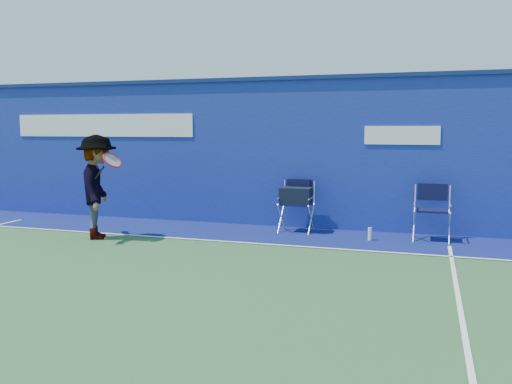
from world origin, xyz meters
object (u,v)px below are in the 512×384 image
(directors_chair_left, at_px, (296,210))
(tennis_player, at_px, (98,187))
(directors_chair_right, at_px, (431,223))
(water_bottle, at_px, (370,234))

(directors_chair_left, xyz_separation_m, tennis_player, (-3.34, -1.75, 0.52))
(directors_chair_right, xyz_separation_m, tennis_player, (-5.89, -1.66, 0.64))
(directors_chair_left, relative_size, water_bottle, 4.28)
(directors_chair_left, distance_m, tennis_player, 3.81)
(tennis_player, bearing_deg, directors_chair_left, 27.60)
(directors_chair_left, height_order, water_bottle, directors_chair_left)
(water_bottle, bearing_deg, tennis_player, -164.86)
(water_bottle, xyz_separation_m, tennis_player, (-4.82, -1.31, 0.84))
(directors_chair_left, relative_size, tennis_player, 0.53)
(directors_chair_left, bearing_deg, tennis_player, -152.40)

